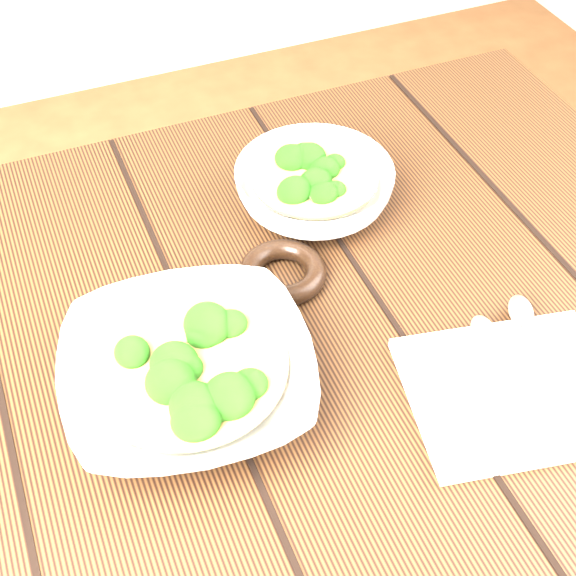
{
  "coord_description": "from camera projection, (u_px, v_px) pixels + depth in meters",
  "views": [
    {
      "loc": [
        -0.14,
        -0.51,
        1.39
      ],
      "look_at": [
        0.08,
        0.01,
        0.8
      ],
      "focal_mm": 50.0,
      "sensor_mm": 36.0,
      "label": 1
    }
  ],
  "objects": [
    {
      "name": "table",
      "position": [
        229.0,
        416.0,
        0.91
      ],
      "size": [
        1.2,
        0.8,
        0.75
      ],
      "color": "#392310",
      "rests_on": "ground"
    },
    {
      "name": "soup_bowl_front",
      "position": [
        189.0,
        374.0,
        0.76
      ],
      "size": [
        0.27,
        0.27,
        0.07
      ],
      "color": "silver",
      "rests_on": "table"
    },
    {
      "name": "spoon_right",
      "position": [
        525.0,
        335.0,
        0.82
      ],
      "size": [
        0.09,
        0.16,
        0.01
      ],
      "color": "#A9A495",
      "rests_on": "napkin"
    },
    {
      "name": "napkin",
      "position": [
        513.0,
        391.0,
        0.78
      ],
      "size": [
        0.23,
        0.2,
        0.01
      ],
      "primitive_type": "cube",
      "rotation": [
        0.0,
        0.0,
        -0.19
      ],
      "color": "#BBB19B",
      "rests_on": "table"
    },
    {
      "name": "soup_bowl_back",
      "position": [
        314.0,
        188.0,
        0.95
      ],
      "size": [
        0.22,
        0.22,
        0.07
      ],
      "color": "silver",
      "rests_on": "table"
    },
    {
      "name": "trivet",
      "position": [
        283.0,
        272.0,
        0.88
      ],
      "size": [
        0.1,
        0.1,
        0.02
      ],
      "primitive_type": "torus",
      "rotation": [
        0.0,
        0.0,
        0.02
      ],
      "color": "black",
      "rests_on": "table"
    },
    {
      "name": "spoon_left",
      "position": [
        492.0,
        358.0,
        0.8
      ],
      "size": [
        0.07,
        0.16,
        0.01
      ],
      "color": "#A9A495",
      "rests_on": "napkin"
    }
  ]
}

